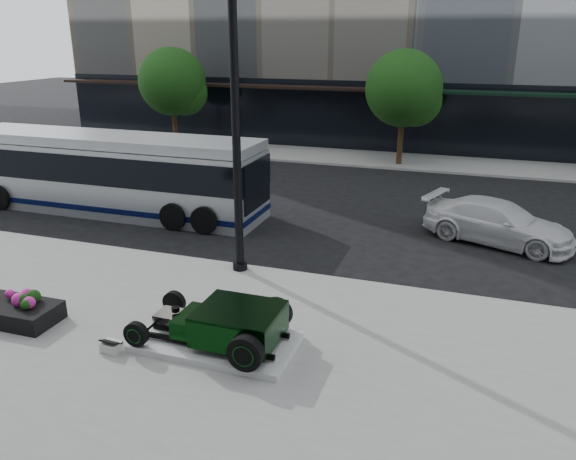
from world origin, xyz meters
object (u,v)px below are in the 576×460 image
(lamppost, at_px, (237,147))
(flower_planter, at_px, (13,310))
(hot_rod, at_px, (230,324))
(transit_bus, at_px, (110,173))
(white_sedan, at_px, (498,222))

(lamppost, relative_size, flower_planter, 3.50)
(hot_rod, height_order, transit_bus, transit_bus)
(hot_rod, relative_size, transit_bus, 0.27)
(flower_planter, distance_m, transit_bus, 9.17)
(lamppost, distance_m, white_sedan, 9.03)
(flower_planter, height_order, transit_bus, transit_bus)
(hot_rod, distance_m, flower_planter, 5.34)
(flower_planter, relative_size, transit_bus, 0.18)
(hot_rod, bearing_deg, transit_bus, 137.07)
(hot_rod, xyz_separation_m, transit_bus, (-8.58, 7.98, 0.79))
(flower_planter, bearing_deg, lamppost, 49.85)
(hot_rod, bearing_deg, white_sedan, 58.92)
(transit_bus, bearing_deg, white_sedan, 4.12)
(transit_bus, height_order, white_sedan, transit_bus)
(flower_planter, bearing_deg, hot_rod, 5.52)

